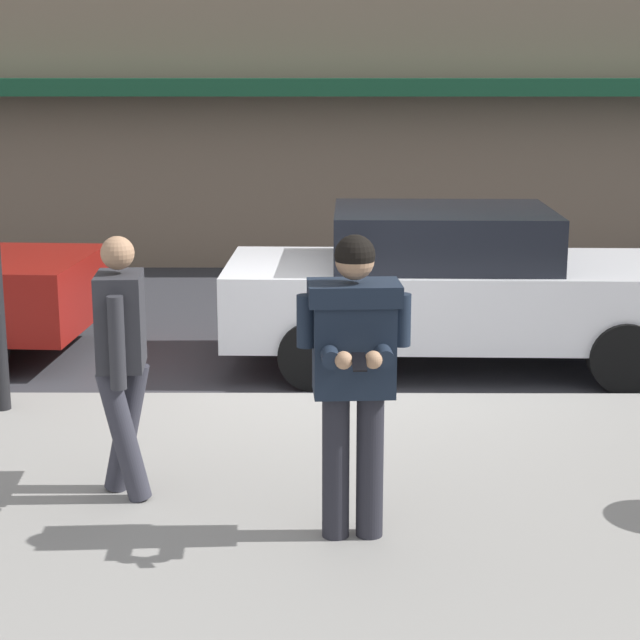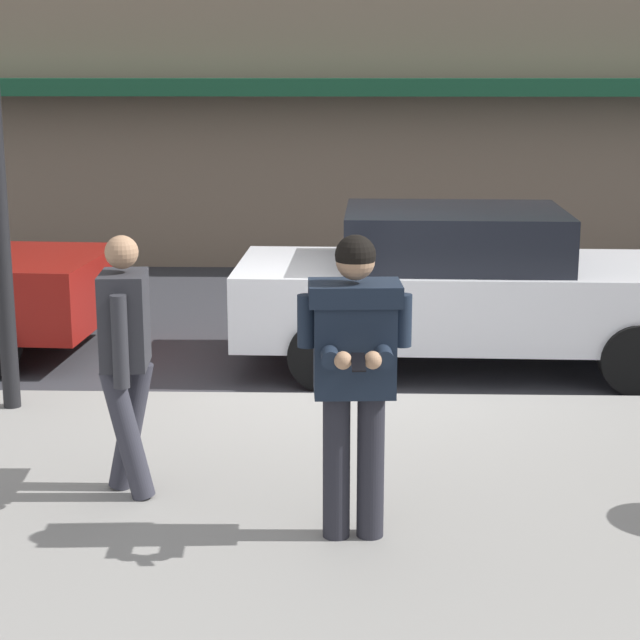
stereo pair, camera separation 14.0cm
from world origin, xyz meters
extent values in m
plane|color=#333338|center=(0.00, 0.00, 0.00)|extent=(80.00, 80.00, 0.00)
cube|color=gray|center=(1.00, -2.85, 0.07)|extent=(32.00, 5.30, 0.14)
cube|color=silver|center=(1.00, 0.05, 0.00)|extent=(28.00, 0.12, 0.01)
cube|color=#195133|center=(1.00, 6.15, 2.60)|extent=(26.60, 0.70, 0.24)
cylinder|color=black|center=(-3.05, 2.36, 0.32)|extent=(0.65, 0.26, 0.64)
cube|color=silver|center=(1.43, 1.22, 0.67)|extent=(4.54, 1.93, 0.70)
cube|color=black|center=(1.25, 1.22, 1.28)|extent=(2.11, 1.69, 0.52)
cylinder|color=black|center=(2.85, 2.04, 0.32)|extent=(0.65, 0.24, 0.64)
cylinder|color=black|center=(2.80, 0.33, 0.32)|extent=(0.65, 0.24, 0.64)
cylinder|color=black|center=(0.06, 2.10, 0.32)|extent=(0.65, 0.24, 0.64)
cylinder|color=black|center=(0.02, 0.39, 0.32)|extent=(0.65, 0.24, 0.64)
cylinder|color=#23232B|center=(0.39, -3.06, 0.58)|extent=(0.16, 0.16, 0.88)
cylinder|color=#23232B|center=(0.19, -3.07, 0.58)|extent=(0.16, 0.16, 0.88)
cube|color=#192333|center=(0.29, -3.06, 1.34)|extent=(0.48, 0.33, 0.64)
cube|color=#192333|center=(0.29, -3.06, 1.61)|extent=(0.54, 0.37, 0.12)
cylinder|color=#192333|center=(0.56, -3.04, 1.45)|extent=(0.11, 0.11, 0.30)
cylinder|color=#192333|center=(0.44, -3.21, 1.30)|extent=(0.12, 0.31, 0.10)
sphere|color=tan|center=(0.38, -3.36, 1.30)|extent=(0.10, 0.10, 0.10)
cylinder|color=#192333|center=(0.02, -3.08, 1.45)|extent=(0.11, 0.11, 0.30)
cylinder|color=#192333|center=(0.15, -3.23, 1.30)|extent=(0.12, 0.31, 0.10)
sphere|color=tan|center=(0.22, -3.37, 1.30)|extent=(0.10, 0.10, 0.10)
cube|color=black|center=(0.31, -3.40, 1.30)|extent=(0.08, 0.15, 0.07)
sphere|color=tan|center=(0.29, -3.09, 1.80)|extent=(0.22, 0.22, 0.22)
sphere|color=black|center=(0.29, -3.09, 1.83)|extent=(0.23, 0.23, 0.23)
cylinder|color=#33333D|center=(-1.15, -2.53, 0.57)|extent=(0.34, 0.18, 0.87)
cylinder|color=#33333D|center=(-1.17, -2.35, 0.57)|extent=(0.34, 0.18, 0.87)
cube|color=#2D2D33|center=(-1.16, -2.44, 1.30)|extent=(0.31, 0.44, 0.60)
cylinder|color=#2D2D33|center=(-1.14, -2.69, 1.22)|extent=(0.10, 0.10, 0.58)
cylinder|color=#2D2D33|center=(-1.18, -2.19, 1.22)|extent=(0.10, 0.10, 0.58)
sphere|color=tan|center=(-1.16, -2.44, 1.73)|extent=(0.21, 0.21, 0.21)
cube|color=brown|center=(-1.17, -2.14, 1.10)|extent=(0.14, 0.25, 0.32)
camera|label=1|loc=(0.12, -8.94, 2.83)|focal=60.00mm
camera|label=2|loc=(0.26, -8.94, 2.83)|focal=60.00mm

